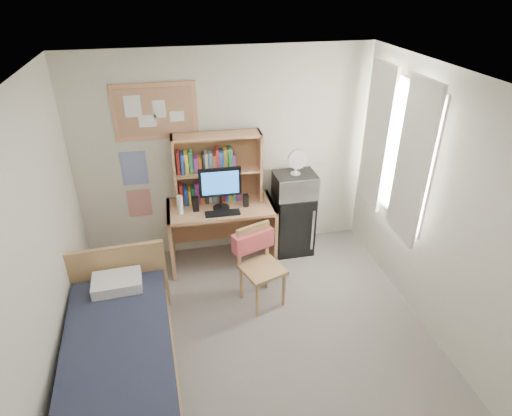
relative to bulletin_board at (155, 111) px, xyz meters
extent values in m
cube|color=gray|center=(0.78, -2.08, -1.93)|extent=(3.60, 4.20, 0.02)
cube|color=white|center=(0.78, -2.08, 0.68)|extent=(3.60, 4.20, 0.02)
cube|color=silver|center=(0.78, 0.02, -0.62)|extent=(3.60, 0.04, 2.60)
cube|color=silver|center=(-1.02, -2.08, -0.62)|extent=(0.04, 4.20, 2.60)
cube|color=silver|center=(2.58, -2.08, -0.62)|extent=(0.04, 4.20, 2.60)
cube|color=white|center=(2.53, -0.88, -0.32)|extent=(0.10, 1.40, 1.70)
cube|color=white|center=(2.50, -1.28, -0.32)|extent=(0.04, 0.55, 1.70)
cube|color=white|center=(2.50, -0.48, -0.32)|extent=(0.04, 0.55, 1.70)
cube|color=tan|center=(0.00, 0.00, 0.00)|extent=(0.94, 0.03, 0.64)
cube|color=#26359A|center=(-0.32, 0.01, -0.67)|extent=(0.30, 0.01, 0.42)
cube|color=red|center=(-0.32, 0.01, -1.14)|extent=(0.28, 0.01, 0.36)
cube|color=tan|center=(0.65, -0.33, -1.52)|extent=(1.31, 0.68, 0.81)
cube|color=tan|center=(0.97, -1.20, -1.46)|extent=(0.59, 0.59, 0.93)
cube|color=black|center=(1.60, -0.24, -1.51)|extent=(0.48, 0.48, 0.82)
cube|color=black|center=(-0.50, -2.02, -1.66)|extent=(1.04, 1.95, 0.52)
cube|color=tan|center=(0.65, -0.18, -0.68)|extent=(1.05, 0.29, 0.86)
cube|color=black|center=(0.65, -0.39, -0.85)|extent=(0.50, 0.05, 0.53)
cube|color=black|center=(0.65, -0.53, -1.10)|extent=(0.42, 0.14, 0.02)
cube|color=black|center=(0.35, -0.38, -1.02)|extent=(0.07, 0.07, 0.18)
cube|color=black|center=(0.95, -0.39, -1.03)|extent=(0.06, 0.06, 0.15)
cylinder|color=white|center=(0.17, -0.42, -1.00)|extent=(0.07, 0.07, 0.23)
cube|color=#CD4E52|center=(0.91, -1.01, -1.20)|extent=(0.48, 0.29, 0.22)
cube|color=silver|center=(1.60, -0.26, -0.95)|extent=(0.51, 0.39, 0.29)
cylinder|color=white|center=(1.60, -0.26, -0.65)|extent=(0.24, 0.24, 0.31)
cube|color=white|center=(-0.54, -1.27, -1.34)|extent=(0.49, 0.36, 0.11)
camera|label=1|loc=(0.12, -4.84, 1.41)|focal=30.00mm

